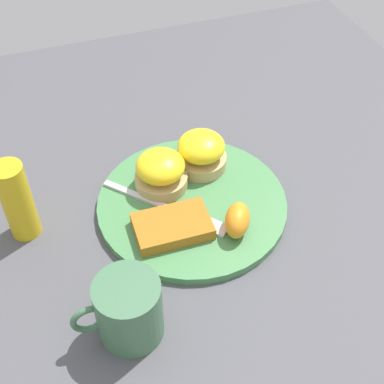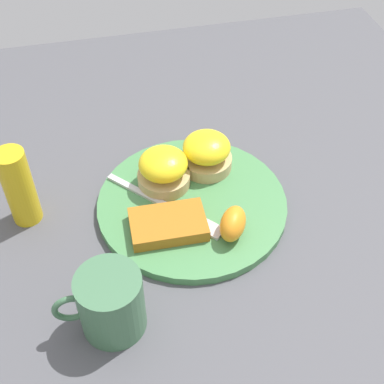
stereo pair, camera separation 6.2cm
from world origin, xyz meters
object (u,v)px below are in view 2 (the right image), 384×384
sandwich_benedict_left (207,153)px  condiment_bottle (19,187)px  sandwich_benedict_right (163,169)px  cup (110,303)px  fork (171,208)px  hashbrown_patty (168,224)px  orange_wedge (233,224)px

sandwich_benedict_left → condiment_bottle: size_ratio=0.64×
sandwich_benedict_right → cup: (0.11, 0.23, 0.00)m
fork → condiment_bottle: 0.23m
sandwich_benedict_left → hashbrown_patty: bearing=53.6°
hashbrown_patty → orange_wedge: bearing=161.6°
fork → cup: size_ratio=1.49×
condiment_bottle → fork: bearing=167.9°
cup → condiment_bottle: 0.24m
orange_wedge → cup: cup is taller
orange_wedge → cup: 0.21m
orange_wedge → fork: bearing=-40.7°
sandwich_benedict_left → fork: (0.08, 0.08, -0.03)m
cup → sandwich_benedict_left: bearing=-126.7°
orange_wedge → condiment_bottle: 0.32m
cup → orange_wedge: bearing=-151.9°
sandwich_benedict_right → orange_wedge: sandwich_benedict_right is taller
sandwich_benedict_left → sandwich_benedict_right: (0.08, 0.02, 0.00)m
fork → condiment_bottle: (0.21, -0.05, 0.05)m
sandwich_benedict_right → fork: (0.00, 0.06, -0.03)m
sandwich_benedict_left → cup: size_ratio=0.73×
sandwich_benedict_right → orange_wedge: (-0.08, 0.13, -0.01)m
orange_wedge → fork: 0.11m
sandwich_benedict_right → hashbrown_patty: size_ratio=0.75×
sandwich_benedict_right → cup: bearing=64.0°
hashbrown_patty → cup: cup is taller
hashbrown_patty → cup: bearing=53.0°
condiment_bottle → sandwich_benedict_right: bearing=-176.9°
sandwich_benedict_right → hashbrown_patty: (0.01, 0.10, -0.02)m
hashbrown_patty → fork: bearing=-106.2°
fork → condiment_bottle: size_ratio=1.30×
hashbrown_patty → condiment_bottle: size_ratio=0.85×
condiment_bottle → orange_wedge: bearing=158.9°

